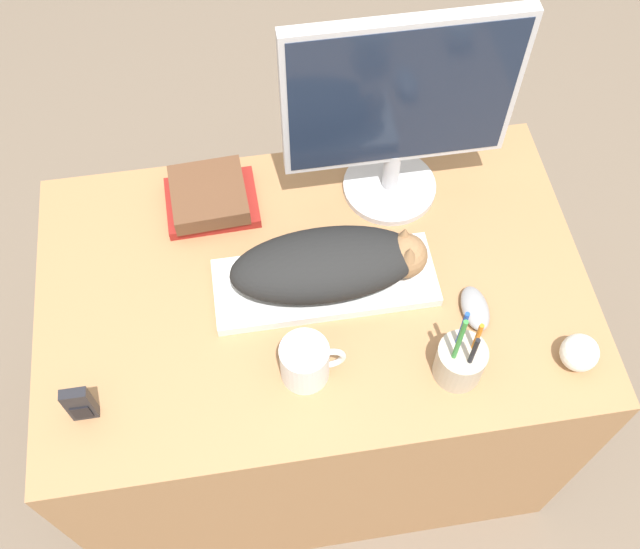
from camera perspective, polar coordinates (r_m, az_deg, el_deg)
name	(u,v)px	position (r m, az deg, el deg)	size (l,w,h in m)	color
ground_plane	(336,545)	(2.16, 1.20, -19.89)	(12.00, 12.00, 0.00)	#6B5B4C
desk	(315,363)	(1.90, -0.42, -6.74)	(1.14, 0.73, 0.77)	#9E7047
keyboard	(325,283)	(1.54, 0.38, -0.62)	(0.46, 0.17, 0.02)	silver
cat	(334,264)	(1.49, 1.05, 0.84)	(0.40, 0.16, 0.12)	black
monitor	(400,106)	(1.51, 6.11, 12.65)	(0.47, 0.21, 0.47)	#B7B7BC
computer_mouse	(475,308)	(1.54, 11.73, -2.53)	(0.05, 0.10, 0.03)	gray
coffee_mug	(306,362)	(1.42, -1.07, -6.66)	(0.13, 0.09, 0.10)	silver
pen_cup	(460,361)	(1.45, 10.63, -6.48)	(0.09, 0.09, 0.22)	#B2A893
baseball	(579,353)	(1.52, 19.16, -5.65)	(0.07, 0.07, 0.07)	silver
phone	(80,404)	(1.45, -17.84, -9.40)	(0.05, 0.02, 0.10)	black
book_stack	(210,198)	(1.66, -8.37, 5.79)	(0.20, 0.17, 0.07)	maroon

